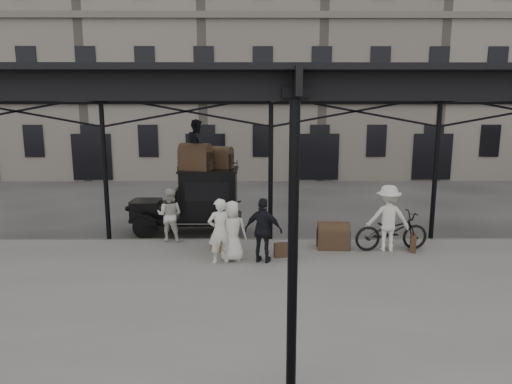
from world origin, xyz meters
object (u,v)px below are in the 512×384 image
porter_left (220,231)px  porter_official (263,230)px  taxi (200,198)px  bicycle (391,231)px  steamer_trunk_roof_near (195,159)px  steamer_trunk_platform (333,237)px

porter_left → porter_official: porter_left is taller
taxi → bicycle: 6.18m
porter_left → porter_official: bearing=160.5°
porter_official → steamer_trunk_roof_near: 4.05m
steamer_trunk_roof_near → bicycle: bearing=-3.9°
steamer_trunk_platform → porter_left: bearing=-155.5°
porter_left → steamer_trunk_roof_near: size_ratio=1.75×
porter_left → bicycle: (4.81, 1.05, -0.30)m
steamer_trunk_platform → taxi: bearing=155.8°
bicycle → porter_left: bearing=94.9°
taxi → bicycle: size_ratio=1.71×
taxi → steamer_trunk_roof_near: 1.36m
taxi → bicycle: taxi is taller
porter_official → steamer_trunk_roof_near: bearing=-39.1°
steamer_trunk_roof_near → steamer_trunk_platform: steamer_trunk_roof_near is taller
taxi → bicycle: bearing=-22.2°
porter_left → porter_official: size_ratio=1.00×
porter_left → steamer_trunk_roof_near: bearing=-94.4°
taxi → porter_official: taxi is taller
bicycle → porter_official: bearing=97.9°
taxi → steamer_trunk_platform: taxi is taller
taxi → porter_official: (2.04, -3.34, -0.20)m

